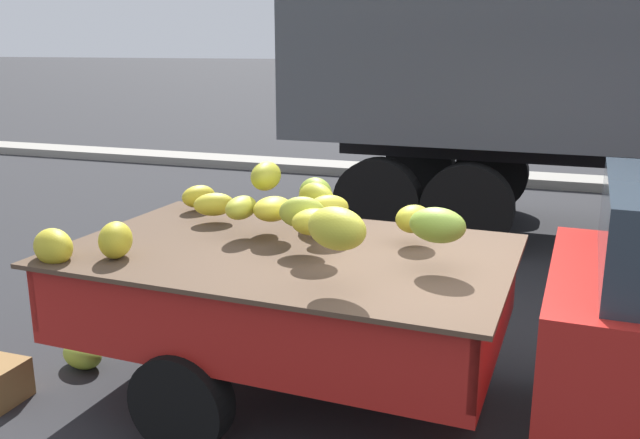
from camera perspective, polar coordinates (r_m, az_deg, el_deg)
name	(u,v)px	position (r m, az deg, el deg)	size (l,w,h in m)	color
ground	(496,426)	(4.74, 14.58, -16.49)	(220.00, 220.00, 0.00)	#28282B
curb_strip	(539,180)	(12.62, 17.96, 3.17)	(80.00, 0.80, 0.16)	gray
pickup_truck	(615,319)	(4.24, 23.60, -7.71)	(5.26, 2.06, 1.70)	#B21E19
fallen_banana_bunch_near_tailgate	(82,355)	(5.60, -19.38, -10.68)	(0.38, 0.24, 0.20)	olive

